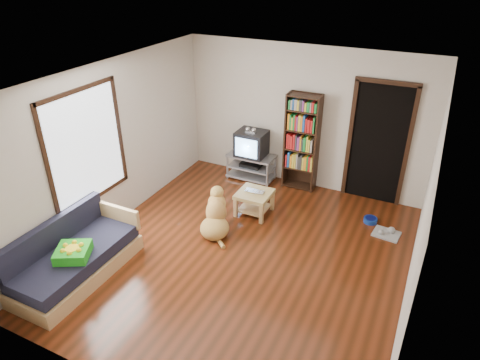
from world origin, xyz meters
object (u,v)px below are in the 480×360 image
at_px(tv_stand, 251,166).
at_px(bookshelf, 302,137).
at_px(coffee_table, 254,199).
at_px(sofa, 75,259).
at_px(grey_rag, 386,234).
at_px(dog_bowl, 370,220).
at_px(dog, 216,217).
at_px(green_cushion, 73,252).
at_px(laptop, 254,193).
at_px(crt_tv, 252,143).

relative_size(tv_stand, bookshelf, 0.50).
bearing_deg(coffee_table, sofa, -121.83).
distance_m(grey_rag, bookshelf, 2.22).
xyz_separation_m(dog_bowl, tv_stand, (-2.42, 0.56, 0.23)).
height_order(grey_rag, dog, dog).
height_order(grey_rag, sofa, sofa).
height_order(green_cushion, bookshelf, bookshelf).
xyz_separation_m(laptop, dog_bowl, (1.85, 0.61, -0.37)).
xyz_separation_m(grey_rag, dog, (-2.47, -1.08, 0.25)).
bearing_deg(green_cushion, dog_bowl, 15.81).
bearing_deg(green_cushion, coffee_table, 32.92).
height_order(bookshelf, sofa, bookshelf).
bearing_deg(crt_tv, dog_bowl, -13.53).
bearing_deg(laptop, green_cushion, -122.88).
bearing_deg(dog, sofa, -125.14).
bearing_deg(crt_tv, sofa, -104.93).
bearing_deg(coffee_table, tv_stand, 116.80).
relative_size(crt_tv, sofa, 0.32).
xyz_separation_m(dog_bowl, dog, (-2.17, -1.33, 0.23)).
relative_size(crt_tv, coffee_table, 1.05).
relative_size(crt_tv, bookshelf, 0.32).
relative_size(grey_rag, crt_tv, 0.69).
bearing_deg(green_cushion, sofa, 110.24).
xyz_separation_m(green_cushion, grey_rag, (3.57, 2.93, -0.47)).
height_order(coffee_table, dog, dog).
bearing_deg(crt_tv, coffee_table, -63.64).
height_order(green_cushion, crt_tv, crt_tv).
bearing_deg(coffee_table, grey_rag, 8.65).
xyz_separation_m(dog_bowl, bookshelf, (-1.47, 0.65, 0.96)).
bearing_deg(green_cushion, bookshelf, 36.46).
xyz_separation_m(dog_bowl, sofa, (-3.39, -3.07, 0.22)).
xyz_separation_m(laptop, coffee_table, (0.00, 0.03, -0.13)).
bearing_deg(green_cushion, crt_tv, 48.88).
distance_m(laptop, grey_rag, 2.21).
bearing_deg(sofa, dog, 54.86).
relative_size(laptop, grey_rag, 0.80).
bearing_deg(coffee_table, green_cushion, -118.68).
relative_size(sofa, coffee_table, 3.27).
bearing_deg(tv_stand, grey_rag, -16.59).
xyz_separation_m(bookshelf, coffee_table, (-0.38, -1.23, -0.72)).
bearing_deg(bookshelf, crt_tv, -175.68).
height_order(tv_stand, sofa, sofa).
distance_m(dog_bowl, dog, 2.56).
bearing_deg(dog, grey_rag, 23.65).
bearing_deg(grey_rag, bookshelf, 152.95).
relative_size(dog_bowl, crt_tv, 0.38).
distance_m(crt_tv, coffee_table, 1.37).
bearing_deg(laptop, coffee_table, 86.09).
height_order(green_cushion, coffee_table, green_cushion).
distance_m(laptop, dog, 0.81).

